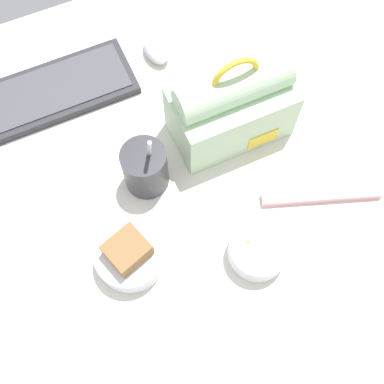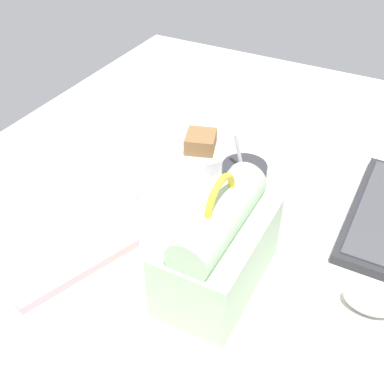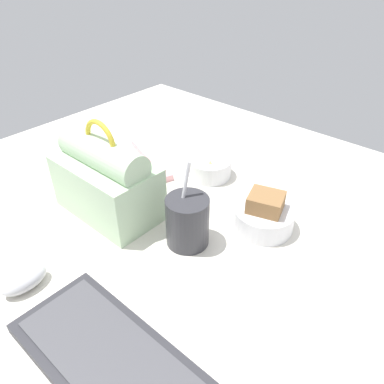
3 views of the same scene
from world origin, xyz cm
name	(u,v)px [view 3 (image 3 of 3)]	position (x,y,z in cm)	size (l,w,h in cm)	color
desk_surface	(209,229)	(0.00, 0.00, 1.00)	(140.00, 110.00, 2.00)	silver
keyboard	(115,364)	(-9.91, 32.38, 3.02)	(32.54, 14.00, 2.10)	#2D2D33
lunch_bag	(107,180)	(18.87, 10.34, 9.78)	(21.99, 12.82, 21.04)	#B7D6AD
soup_cup	(186,219)	(0.49, 6.61, 7.22)	(8.18, 8.18, 16.63)	#333338
bento_bowl_sandwich	(264,216)	(-8.53, -6.63, 4.97)	(11.97, 11.97, 7.95)	silver
bento_bowl_snacks	(210,167)	(12.05, -14.72, 4.43)	(10.38, 10.38, 5.46)	silver
computer_mouse	(24,279)	(12.93, 33.14, 3.69)	(4.84, 7.94, 3.38)	silver
chopstick_case	(151,159)	(27.98, -9.98, 2.80)	(21.74, 9.92, 1.60)	pink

